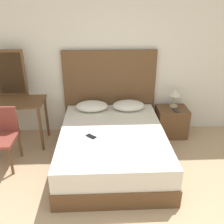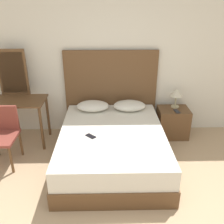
{
  "view_description": "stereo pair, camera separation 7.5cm",
  "coord_description": "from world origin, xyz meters",
  "px_view_note": "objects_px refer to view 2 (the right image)",
  "views": [
    {
      "loc": [
        -0.17,
        -1.43,
        2.23
      ],
      "look_at": [
        -0.03,
        1.74,
        0.77
      ],
      "focal_mm": 40.0,
      "sensor_mm": 36.0,
      "label": 1
    },
    {
      "loc": [
        -0.1,
        -1.43,
        2.23
      ],
      "look_at": [
        -0.03,
        1.74,
        0.77
      ],
      "focal_mm": 40.0,
      "sensor_mm": 36.0,
      "label": 2
    }
  ],
  "objects_px": {
    "phone_on_bed": "(91,136)",
    "chair": "(2,132)",
    "phone_on_nightstand": "(177,111)",
    "vanity_desk": "(13,107)",
    "table_lamp": "(176,94)",
    "bed": "(112,147)",
    "nightstand": "(173,122)"
  },
  "relations": [
    {
      "from": "phone_on_bed",
      "to": "bed",
      "type": "bearing_deg",
      "value": 26.76
    },
    {
      "from": "phone_on_bed",
      "to": "table_lamp",
      "type": "xyz_separation_m",
      "value": [
        1.39,
        0.98,
        0.24
      ]
    },
    {
      "from": "nightstand",
      "to": "phone_on_nightstand",
      "type": "bearing_deg",
      "value": -79.11
    },
    {
      "from": "table_lamp",
      "to": "chair",
      "type": "relative_size",
      "value": 0.4
    },
    {
      "from": "phone_on_nightstand",
      "to": "chair",
      "type": "height_order",
      "value": "chair"
    },
    {
      "from": "phone_on_nightstand",
      "to": "chair",
      "type": "relative_size",
      "value": 0.19
    },
    {
      "from": "phone_on_bed",
      "to": "phone_on_nightstand",
      "type": "xyz_separation_m",
      "value": [
        1.38,
        0.79,
        -0.0
      ]
    },
    {
      "from": "phone_on_bed",
      "to": "table_lamp",
      "type": "relative_size",
      "value": 0.48
    },
    {
      "from": "nightstand",
      "to": "phone_on_nightstand",
      "type": "xyz_separation_m",
      "value": [
        0.02,
        -0.1,
        0.26
      ]
    },
    {
      "from": "phone_on_bed",
      "to": "chair",
      "type": "xyz_separation_m",
      "value": [
        -1.27,
        0.21,
        -0.04
      ]
    },
    {
      "from": "bed",
      "to": "chair",
      "type": "xyz_separation_m",
      "value": [
        -1.57,
        0.06,
        0.22
      ]
    },
    {
      "from": "bed",
      "to": "vanity_desk",
      "type": "height_order",
      "value": "vanity_desk"
    },
    {
      "from": "table_lamp",
      "to": "chair",
      "type": "height_order",
      "value": "table_lamp"
    },
    {
      "from": "bed",
      "to": "vanity_desk",
      "type": "xyz_separation_m",
      "value": [
        -1.58,
        0.59,
        0.38
      ]
    },
    {
      "from": "phone_on_nightstand",
      "to": "table_lamp",
      "type": "bearing_deg",
      "value": 85.95
    },
    {
      "from": "bed",
      "to": "table_lamp",
      "type": "relative_size",
      "value": 5.82
    },
    {
      "from": "bed",
      "to": "chair",
      "type": "distance_m",
      "value": 1.59
    },
    {
      "from": "bed",
      "to": "phone_on_bed",
      "type": "distance_m",
      "value": 0.42
    },
    {
      "from": "phone_on_bed",
      "to": "table_lamp",
      "type": "distance_m",
      "value": 1.72
    },
    {
      "from": "phone_on_nightstand",
      "to": "phone_on_bed",
      "type": "bearing_deg",
      "value": -150.14
    },
    {
      "from": "bed",
      "to": "phone_on_nightstand",
      "type": "height_order",
      "value": "phone_on_nightstand"
    },
    {
      "from": "chair",
      "to": "phone_on_nightstand",
      "type": "bearing_deg",
      "value": 12.36
    },
    {
      "from": "phone_on_bed",
      "to": "table_lamp",
      "type": "height_order",
      "value": "table_lamp"
    },
    {
      "from": "phone_on_bed",
      "to": "chair",
      "type": "bearing_deg",
      "value": 170.6
    },
    {
      "from": "nightstand",
      "to": "phone_on_nightstand",
      "type": "distance_m",
      "value": 0.28
    },
    {
      "from": "phone_on_nightstand",
      "to": "vanity_desk",
      "type": "xyz_separation_m",
      "value": [
        -2.66,
        -0.05,
        0.12
      ]
    },
    {
      "from": "phone_on_bed",
      "to": "nightstand",
      "type": "distance_m",
      "value": 1.65
    },
    {
      "from": "nightstand",
      "to": "vanity_desk",
      "type": "distance_m",
      "value": 2.67
    },
    {
      "from": "vanity_desk",
      "to": "phone_on_nightstand",
      "type": "bearing_deg",
      "value": 1.16
    },
    {
      "from": "bed",
      "to": "phone_on_nightstand",
      "type": "bearing_deg",
      "value": 30.66
    },
    {
      "from": "table_lamp",
      "to": "vanity_desk",
      "type": "height_order",
      "value": "table_lamp"
    },
    {
      "from": "nightstand",
      "to": "chair",
      "type": "bearing_deg",
      "value": -165.43
    }
  ]
}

